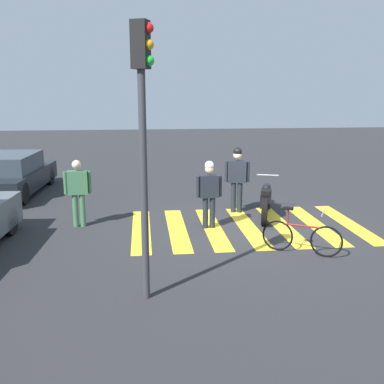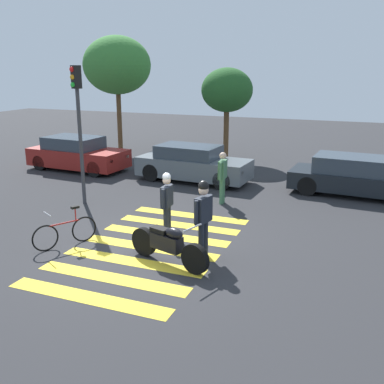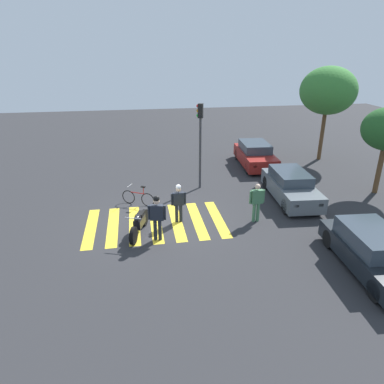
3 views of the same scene
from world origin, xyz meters
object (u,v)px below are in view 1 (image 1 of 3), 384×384
object	(u,v)px
pedestrian_bystander	(78,189)
traffic_light_pole	(143,120)
officer_on_foot	(209,190)
officer_by_motorcycle	(237,174)
police_motorcycle	(266,200)
leaning_bicycle	(301,237)
car_black_suv	(12,175)

from	to	relation	value
pedestrian_bystander	traffic_light_pole	bearing A→B (deg)	-158.75
officer_on_foot	pedestrian_bystander	world-z (taller)	pedestrian_bystander
officer_by_motorcycle	pedestrian_bystander	size ratio (longest dim) A/B	1.09
pedestrian_bystander	traffic_light_pole	xyz separation A→B (m)	(-4.27, -1.66, 1.97)
police_motorcycle	officer_by_motorcycle	xyz separation A→B (m)	(0.60, 0.69, 0.62)
police_motorcycle	pedestrian_bystander	size ratio (longest dim) A/B	1.28
leaning_bicycle	traffic_light_pole	world-z (taller)	traffic_light_pole
leaning_bicycle	car_black_suv	world-z (taller)	car_black_suv
car_black_suv	traffic_light_pole	size ratio (longest dim) A/B	1.04
officer_by_motorcycle	car_black_suv	world-z (taller)	officer_by_motorcycle
police_motorcycle	pedestrian_bystander	world-z (taller)	pedestrian_bystander
officer_on_foot	car_black_suv	xyz separation A→B (m)	(4.49, 5.97, -0.32)
police_motorcycle	officer_on_foot	size ratio (longest dim) A/B	1.28
pedestrian_bystander	leaning_bicycle	bearing A→B (deg)	-117.09
police_motorcycle	officer_by_motorcycle	bearing A→B (deg)	48.91
leaning_bicycle	car_black_suv	xyz separation A→B (m)	(6.53, 7.65, 0.28)
officer_by_motorcycle	traffic_light_pole	size ratio (longest dim) A/B	0.42
officer_on_foot	car_black_suv	bearing A→B (deg)	53.06
police_motorcycle	officer_on_foot	bearing A→B (deg)	115.29
police_motorcycle	leaning_bicycle	world-z (taller)	police_motorcycle
traffic_light_pole	police_motorcycle	bearing A→B (deg)	-35.74
officer_by_motorcycle	car_black_suv	bearing A→B (deg)	66.10
police_motorcycle	traffic_light_pole	bearing A→B (deg)	144.26
leaning_bicycle	officer_by_motorcycle	world-z (taller)	officer_by_motorcycle
traffic_light_pole	officer_on_foot	bearing A→B (deg)	-23.00
car_black_suv	officer_by_motorcycle	bearing A→B (deg)	-113.90
officer_on_foot	pedestrian_bystander	distance (m)	3.30
officer_by_motorcycle	officer_on_foot	bearing A→B (deg)	144.31
police_motorcycle	officer_on_foot	distance (m)	1.94
police_motorcycle	officer_by_motorcycle	size ratio (longest dim) A/B	1.17
officer_on_foot	traffic_light_pole	xyz separation A→B (m)	(-3.78, 1.61, 1.97)
officer_on_foot	traffic_light_pole	world-z (taller)	traffic_light_pole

